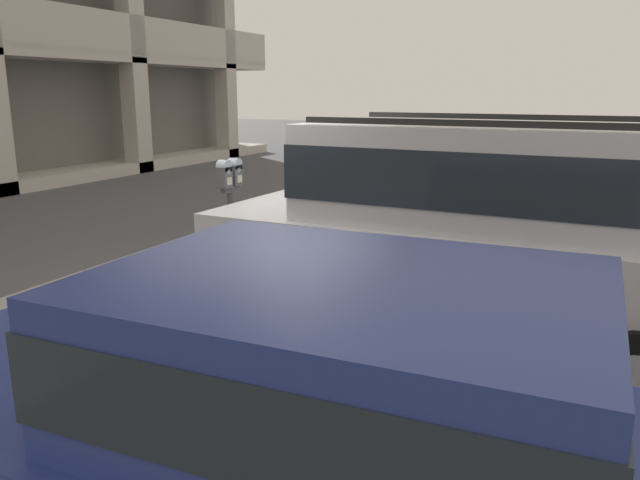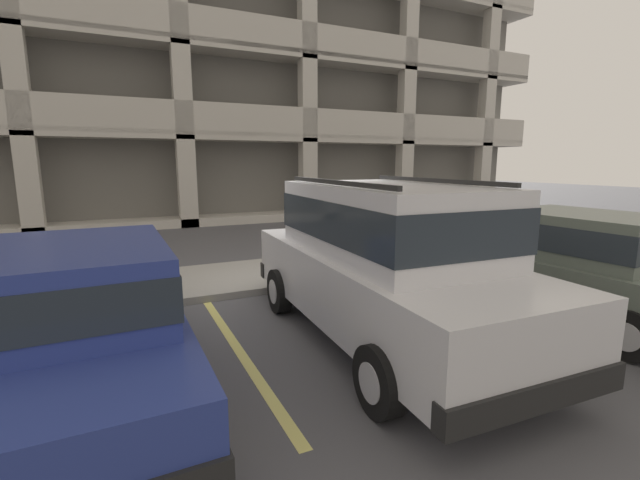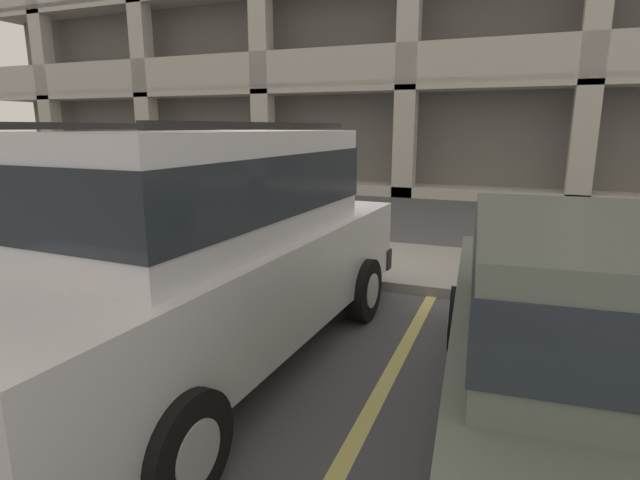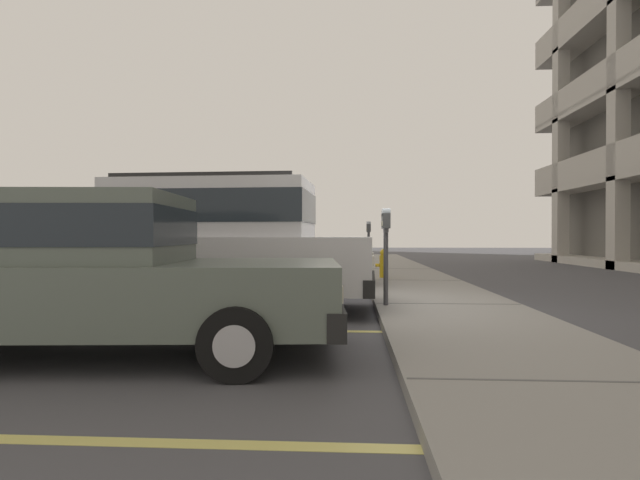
{
  "view_description": "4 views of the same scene",
  "coord_description": "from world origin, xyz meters",
  "px_view_note": "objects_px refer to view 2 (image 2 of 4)",
  "views": [
    {
      "loc": [
        -5.4,
        -3.3,
        2.24
      ],
      "look_at": [
        0.18,
        -0.71,
        0.77
      ],
      "focal_mm": 35.0,
      "sensor_mm": 36.0,
      "label": 1
    },
    {
      "loc": [
        -2.83,
        -6.55,
        2.23
      ],
      "look_at": [
        -0.2,
        -1.02,
        1.12
      ],
      "focal_mm": 24.0,
      "sensor_mm": 36.0,
      "label": 2
    },
    {
      "loc": [
        2.49,
        -5.61,
        2.0
      ],
      "look_at": [
        0.51,
        -0.6,
        0.78
      ],
      "focal_mm": 28.0,
      "sensor_mm": 36.0,
      "label": 3
    },
    {
      "loc": [
        7.62,
        -0.19,
        1.15
      ],
      "look_at": [
        -0.15,
        -0.65,
        1.08
      ],
      "focal_mm": 28.0,
      "sensor_mm": 36.0,
      "label": 4
    }
  ],
  "objects_px": {
    "red_sedan": "(80,318)",
    "parking_meter_near": "(306,222)",
    "silver_suv": "(384,256)",
    "dark_hatchback": "(568,261)"
  },
  "relations": [
    {
      "from": "silver_suv",
      "to": "red_sedan",
      "type": "xyz_separation_m",
      "value": [
        -3.33,
        0.01,
        -0.27
      ]
    },
    {
      "from": "silver_suv",
      "to": "parking_meter_near",
      "type": "distance_m",
      "value": 2.58
    },
    {
      "from": "dark_hatchback",
      "to": "silver_suv",
      "type": "bearing_deg",
      "value": 168.07
    },
    {
      "from": "red_sedan",
      "to": "parking_meter_near",
      "type": "xyz_separation_m",
      "value": [
        3.4,
        2.57,
        0.37
      ]
    },
    {
      "from": "parking_meter_near",
      "to": "red_sedan",
      "type": "bearing_deg",
      "value": -142.92
    },
    {
      "from": "red_sedan",
      "to": "dark_hatchback",
      "type": "bearing_deg",
      "value": -4.45
    },
    {
      "from": "silver_suv",
      "to": "dark_hatchback",
      "type": "height_order",
      "value": "silver_suv"
    },
    {
      "from": "dark_hatchback",
      "to": "parking_meter_near",
      "type": "xyz_separation_m",
      "value": [
        -2.86,
        2.97,
        0.37
      ]
    },
    {
      "from": "dark_hatchback",
      "to": "parking_meter_near",
      "type": "distance_m",
      "value": 4.14
    },
    {
      "from": "red_sedan",
      "to": "parking_meter_near",
      "type": "height_order",
      "value": "parking_meter_near"
    }
  ]
}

